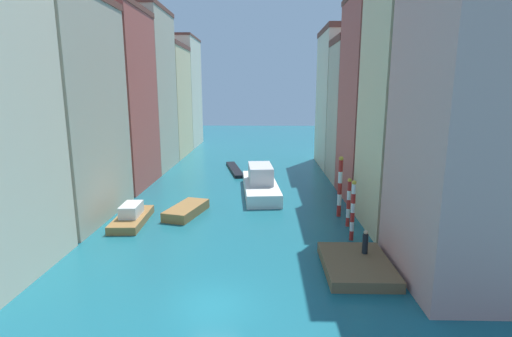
{
  "coord_description": "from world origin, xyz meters",
  "views": [
    {
      "loc": [
        2.65,
        -17.61,
        10.78
      ],
      "look_at": [
        1.59,
        27.58,
        1.5
      ],
      "focal_mm": 26.75,
      "sensor_mm": 36.0,
      "label": 1
    }
  ],
  "objects_px": {
    "mooring_pole_0": "(353,210)",
    "mooring_pole_2": "(340,186)",
    "mooring_pole_3": "(340,187)",
    "vaporetto_white": "(260,183)",
    "person_on_dock": "(365,243)",
    "gondola_black": "(235,169)",
    "motorboat_1": "(187,210)",
    "waterfront_dock": "(356,265)",
    "mooring_pole_1": "(349,202)",
    "motorboat_0": "(132,216)"
  },
  "relations": [
    {
      "from": "waterfront_dock",
      "to": "mooring_pole_0",
      "type": "xyz_separation_m",
      "value": [
        0.76,
        4.82,
        1.98
      ]
    },
    {
      "from": "mooring_pole_0",
      "to": "motorboat_1",
      "type": "bearing_deg",
      "value": 157.54
    },
    {
      "from": "waterfront_dock",
      "to": "mooring_pole_0",
      "type": "relative_size",
      "value": 1.25
    },
    {
      "from": "vaporetto_white",
      "to": "mooring_pole_2",
      "type": "bearing_deg",
      "value": -46.91
    },
    {
      "from": "waterfront_dock",
      "to": "mooring_pole_3",
      "type": "xyz_separation_m",
      "value": [
        1.29,
        12.41,
        1.79
      ]
    },
    {
      "from": "mooring_pole_0",
      "to": "vaporetto_white",
      "type": "distance_m",
      "value": 14.6
    },
    {
      "from": "mooring_pole_1",
      "to": "motorboat_0",
      "type": "xyz_separation_m",
      "value": [
        -17.71,
        0.38,
        -1.49
      ]
    },
    {
      "from": "motorboat_0",
      "to": "motorboat_1",
      "type": "height_order",
      "value": "motorboat_0"
    },
    {
      "from": "mooring_pole_1",
      "to": "motorboat_1",
      "type": "distance_m",
      "value": 13.95
    },
    {
      "from": "mooring_pole_2",
      "to": "vaporetto_white",
      "type": "height_order",
      "value": "mooring_pole_2"
    },
    {
      "from": "mooring_pole_3",
      "to": "person_on_dock",
      "type": "bearing_deg",
      "value": -92.75
    },
    {
      "from": "mooring_pole_2",
      "to": "motorboat_0",
      "type": "bearing_deg",
      "value": -172.98
    },
    {
      "from": "mooring_pole_1",
      "to": "gondola_black",
      "type": "relative_size",
      "value": 0.41
    },
    {
      "from": "mooring_pole_2",
      "to": "motorboat_0",
      "type": "height_order",
      "value": "mooring_pole_2"
    },
    {
      "from": "mooring_pole_0",
      "to": "motorboat_1",
      "type": "xyz_separation_m",
      "value": [
        -13.28,
        5.49,
        -1.89
      ]
    },
    {
      "from": "mooring_pole_3",
      "to": "motorboat_0",
      "type": "distance_m",
      "value": 18.49
    },
    {
      "from": "motorboat_0",
      "to": "motorboat_1",
      "type": "distance_m",
      "value": 4.67
    },
    {
      "from": "mooring_pole_3",
      "to": "vaporetto_white",
      "type": "height_order",
      "value": "mooring_pole_3"
    },
    {
      "from": "gondola_black",
      "to": "motorboat_1",
      "type": "height_order",
      "value": "motorboat_1"
    },
    {
      "from": "person_on_dock",
      "to": "mooring_pole_3",
      "type": "height_order",
      "value": "mooring_pole_3"
    },
    {
      "from": "mooring_pole_1",
      "to": "motorboat_0",
      "type": "height_order",
      "value": "mooring_pole_1"
    },
    {
      "from": "person_on_dock",
      "to": "mooring_pole_0",
      "type": "bearing_deg",
      "value": 89.76
    },
    {
      "from": "mooring_pole_3",
      "to": "gondola_black",
      "type": "xyz_separation_m",
      "value": [
        -11.03,
        16.77,
        -1.91
      ]
    },
    {
      "from": "waterfront_dock",
      "to": "mooring_pole_1",
      "type": "relative_size",
      "value": 1.41
    },
    {
      "from": "mooring_pole_2",
      "to": "motorboat_0",
      "type": "xyz_separation_m",
      "value": [
        -17.47,
        -2.15,
        -2.16
      ]
    },
    {
      "from": "person_on_dock",
      "to": "mooring_pole_3",
      "type": "xyz_separation_m",
      "value": [
        0.55,
        11.37,
        0.76
      ]
    },
    {
      "from": "mooring_pole_0",
      "to": "mooring_pole_1",
      "type": "bearing_deg",
      "value": 83.44
    },
    {
      "from": "motorboat_1",
      "to": "gondola_black",
      "type": "bearing_deg",
      "value": 81.62
    },
    {
      "from": "mooring_pole_0",
      "to": "motorboat_1",
      "type": "height_order",
      "value": "mooring_pole_0"
    },
    {
      "from": "mooring_pole_0",
      "to": "mooring_pole_3",
      "type": "relative_size",
      "value": 1.09
    },
    {
      "from": "vaporetto_white",
      "to": "waterfront_dock",
      "type": "bearing_deg",
      "value": -70.98
    },
    {
      "from": "mooring_pole_2",
      "to": "gondola_black",
      "type": "xyz_separation_m",
      "value": [
        -10.59,
        18.94,
        -2.52
      ]
    },
    {
      "from": "person_on_dock",
      "to": "motorboat_0",
      "type": "distance_m",
      "value": 18.75
    },
    {
      "from": "mooring_pole_1",
      "to": "person_on_dock",
      "type": "bearing_deg",
      "value": -92.98
    },
    {
      "from": "gondola_black",
      "to": "motorboat_0",
      "type": "relative_size",
      "value": 1.63
    },
    {
      "from": "mooring_pole_0",
      "to": "motorboat_0",
      "type": "relative_size",
      "value": 0.76
    },
    {
      "from": "vaporetto_white",
      "to": "gondola_black",
      "type": "bearing_deg",
      "value": 107.6
    },
    {
      "from": "mooring_pole_1",
      "to": "motorboat_0",
      "type": "distance_m",
      "value": 17.78
    },
    {
      "from": "gondola_black",
      "to": "motorboat_1",
      "type": "xyz_separation_m",
      "value": [
        -2.78,
        -18.87,
        0.22
      ]
    },
    {
      "from": "person_on_dock",
      "to": "gondola_black",
      "type": "xyz_separation_m",
      "value": [
        -10.48,
        28.14,
        -1.15
      ]
    },
    {
      "from": "vaporetto_white",
      "to": "gondola_black",
      "type": "relative_size",
      "value": 1.21
    },
    {
      "from": "mooring_pole_0",
      "to": "mooring_pole_2",
      "type": "relative_size",
      "value": 0.85
    },
    {
      "from": "mooring_pole_2",
      "to": "motorboat_1",
      "type": "xyz_separation_m",
      "value": [
        -13.37,
        0.07,
        -2.3
      ]
    },
    {
      "from": "motorboat_0",
      "to": "mooring_pole_1",
      "type": "bearing_deg",
      "value": -1.24
    },
    {
      "from": "mooring_pole_0",
      "to": "mooring_pole_2",
      "type": "height_order",
      "value": "mooring_pole_2"
    },
    {
      "from": "mooring_pole_3",
      "to": "motorboat_1",
      "type": "distance_m",
      "value": 14.07
    },
    {
      "from": "gondola_black",
      "to": "motorboat_1",
      "type": "distance_m",
      "value": 19.08
    },
    {
      "from": "person_on_dock",
      "to": "vaporetto_white",
      "type": "bearing_deg",
      "value": 112.34
    },
    {
      "from": "motorboat_1",
      "to": "mooring_pole_1",
      "type": "bearing_deg",
      "value": -10.84
    },
    {
      "from": "mooring_pole_1",
      "to": "gondola_black",
      "type": "height_order",
      "value": "mooring_pole_1"
    }
  ]
}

